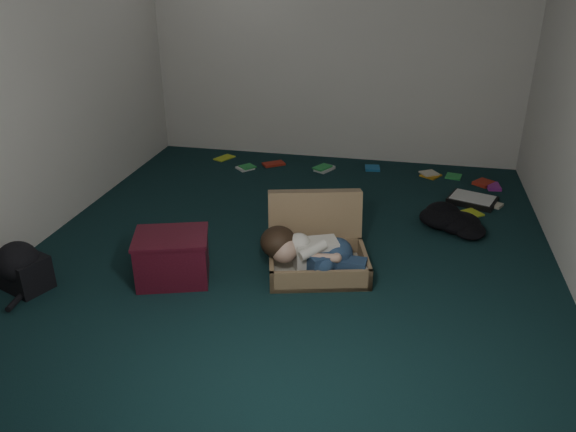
% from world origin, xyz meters
% --- Properties ---
extents(floor, '(4.50, 4.50, 0.00)m').
position_xyz_m(floor, '(0.00, 0.00, 0.00)').
color(floor, black).
rests_on(floor, ground).
extents(wall_back, '(4.50, 0.00, 4.50)m').
position_xyz_m(wall_back, '(0.00, 2.25, 1.30)').
color(wall_back, white).
rests_on(wall_back, ground).
extents(wall_front, '(4.50, 0.00, 4.50)m').
position_xyz_m(wall_front, '(0.00, -2.25, 1.30)').
color(wall_front, white).
rests_on(wall_front, ground).
extents(wall_left, '(0.00, 4.50, 4.50)m').
position_xyz_m(wall_left, '(-2.00, 0.00, 1.30)').
color(wall_left, white).
rests_on(wall_left, ground).
extents(suitcase, '(0.85, 0.84, 0.52)m').
position_xyz_m(suitcase, '(0.23, -0.20, 0.15)').
color(suitcase, '#8D714E').
rests_on(suitcase, floor).
extents(person, '(0.79, 0.39, 0.32)m').
position_xyz_m(person, '(0.22, -0.39, 0.20)').
color(person, silver).
rests_on(person, suitcase).
extents(maroon_bin, '(0.60, 0.53, 0.35)m').
position_xyz_m(maroon_bin, '(-0.73, -0.63, 0.18)').
color(maroon_bin, '#470E1B').
rests_on(maroon_bin, floor).
extents(backpack, '(0.54, 0.49, 0.26)m').
position_xyz_m(backpack, '(-1.70, -0.94, 0.13)').
color(backpack, black).
rests_on(backpack, floor).
extents(clothing_pile, '(0.54, 0.48, 0.15)m').
position_xyz_m(clothing_pile, '(1.29, 0.65, 0.08)').
color(clothing_pile, black).
rests_on(clothing_pile, floor).
extents(paper_tray, '(0.49, 0.43, 0.06)m').
position_xyz_m(paper_tray, '(1.47, 1.23, 0.03)').
color(paper_tray, black).
rests_on(paper_tray, floor).
extents(book_scatter, '(3.10, 1.22, 0.02)m').
position_xyz_m(book_scatter, '(0.60, 1.69, 0.01)').
color(book_scatter, '#CBE228').
rests_on(book_scatter, floor).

